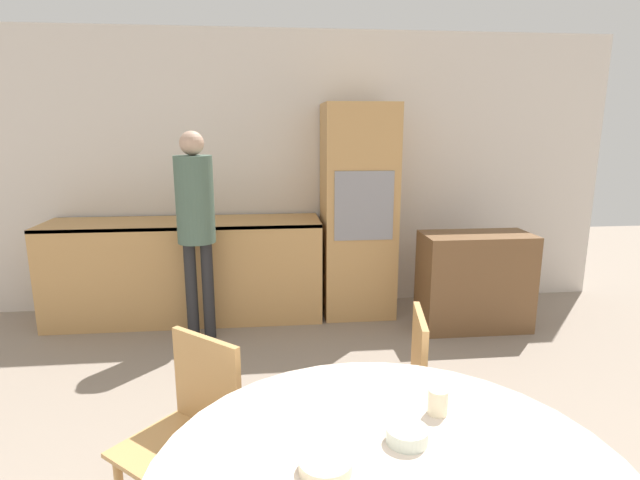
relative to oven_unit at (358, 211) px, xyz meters
The scene contains 10 objects.
wall_back 0.73m from the oven_unit, 148.85° to the left, with size 6.16×0.05×2.60m.
kitchen_counter 1.65m from the oven_unit, behind, with size 2.42×0.60×0.91m.
oven_unit is the anchor object (origin of this frame).
sideboard 1.20m from the oven_unit, 27.51° to the right, with size 0.93×0.45×0.84m.
chair_far_left 2.87m from the oven_unit, 114.31° to the right, with size 0.56×0.56×0.87m.
chair_far_right 2.40m from the oven_unit, 95.54° to the right, with size 0.47×0.47×0.87m.
person_standing 1.48m from the oven_unit, 160.44° to the right, with size 0.30×0.30×1.70m.
cup 2.99m from the oven_unit, 94.91° to the right, with size 0.07×0.07×0.09m.
bowl_near 3.31m from the oven_unit, 101.78° to the right, with size 0.16×0.16×0.04m.
bowl_centre 3.16m from the oven_unit, 97.37° to the right, with size 0.13×0.13×0.05m.
Camera 1 is at (-0.26, -0.16, 1.72)m, focal length 28.00 mm.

